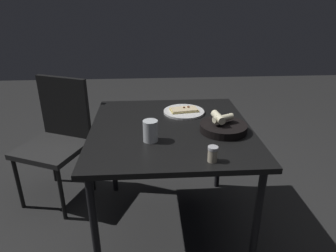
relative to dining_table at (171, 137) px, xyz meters
name	(u,v)px	position (x,y,z in m)	size (l,w,h in m)	color
ground	(170,225)	(0.00, 0.00, -0.69)	(8.00, 8.00, 0.00)	#252525
dining_table	(171,137)	(0.00, 0.00, 0.00)	(0.96, 1.01, 0.75)	black
pizza_plate	(184,111)	(-0.11, -0.23, 0.08)	(0.27, 0.27, 0.04)	silver
bread_basket	(223,126)	(-0.30, 0.08, 0.10)	(0.27, 0.27, 0.11)	black
beer_glass	(151,132)	(0.12, 0.18, 0.12)	(0.08, 0.08, 0.12)	silver
pepper_shaker	(213,155)	(-0.17, 0.42, 0.10)	(0.05, 0.05, 0.08)	#BFB299
chair_near	(58,133)	(0.82, -0.45, -0.15)	(0.58, 0.58, 0.93)	#242424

